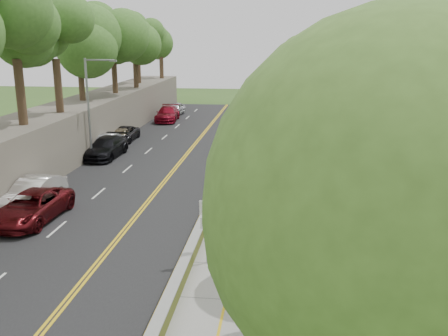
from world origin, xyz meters
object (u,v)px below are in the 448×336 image
Objects in this scene: signpost at (207,222)px; car_2 at (32,207)px; concrete_block at (283,221)px; streetlight at (91,103)px; car_1 at (33,193)px; construction_barrel at (283,144)px; painter_0 at (227,215)px; person_far at (282,137)px.

signpost is 10.90m from car_2.
signpost reaches higher than concrete_block.
car_2 is at bearing 158.05° from signpost.
concrete_block is 13.31m from car_2.
signpost is (11.51, -17.02, -2.68)m from streetlight.
car_1 is (-14.30, 1.72, 0.44)m from concrete_block.
construction_barrel is at bearing 81.91° from signpost.
construction_barrel is (14.74, 5.67, -4.10)m from streetlight.
painter_0 reaches higher than concrete_block.
streetlight reaches higher than painter_0.
signpost is at bearing 104.61° from person_far.
car_2 is at bearing 70.31° from painter_0.
signpost is 2.00× the size of person_far.
concrete_block is (14.76, -12.55, -4.20)m from streetlight.
construction_barrel reaches higher than concrete_block.
car_1 is at bearing 117.68° from car_2.
construction_barrel is 0.19× the size of car_1.
concrete_block is at bearing 112.27° from person_far.
car_2 is at bearing -125.47° from construction_barrel.
car_1 is 2.35m from car_2.
car_2 is at bearing -61.32° from car_1.
person_far is (3.15, 24.35, -1.14)m from signpost.
person_far reaches higher than construction_barrel.
person_far is (14.20, 18.17, -0.05)m from car_1.
car_2 reaches higher than person_far.
signpost is 4.19m from painter_0.
streetlight is 6.90× the size of concrete_block.
signpost is 1.96× the size of painter_0.
streetlight is 16.31m from construction_barrel.
person_far is at bearing -27.20° from painter_0.
car_2 reaches higher than concrete_block.
concrete_block is 0.23× the size of car_1.
car_1 is at bearing -87.55° from streetlight.
streetlight is 5.17× the size of person_far.
car_1 is at bearing 150.78° from signpost.
concrete_block is 19.89m from person_far.
person_far is at bearing 55.55° from car_1.
signpost is 5.73m from concrete_block.
signpost is at bearing -25.66° from car_1.
concrete_block is at bearing -40.37° from streetlight.
painter_0 is at bearing 84.31° from signpost.
painter_0 is (11.91, -13.00, -3.80)m from streetlight.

